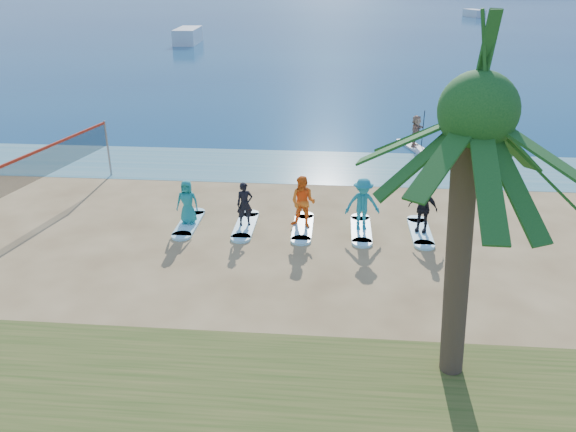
# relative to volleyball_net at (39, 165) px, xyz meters

# --- Properties ---
(ground) EXTENTS (600.00, 600.00, 0.00)m
(ground) POSITION_rel_volleyball_net_xyz_m (7.99, -4.07, -1.90)
(ground) COLOR tan
(ground) RESTS_ON ground
(shallow_water) EXTENTS (600.00, 600.00, 0.00)m
(shallow_water) POSITION_rel_volleyball_net_xyz_m (7.99, 6.43, -1.90)
(shallow_water) COLOR teal
(shallow_water) RESTS_ON ground
(ocean) EXTENTS (600.00, 600.00, 0.00)m
(ocean) POSITION_rel_volleyball_net_xyz_m (7.99, 155.93, -1.90)
(ocean) COLOR navy
(ocean) RESTS_ON ground
(volleyball_net) EXTENTS (1.71, 8.94, 2.50)m
(volleyball_net) POSITION_rel_volleyball_net_xyz_m (0.00, 0.00, 0.00)
(volleyball_net) COLOR gray
(volleyball_net) RESTS_ON ground
(palm_tree) EXTENTS (5.60, 5.60, 7.24)m
(palm_tree) POSITION_rel_volleyball_net_xyz_m (13.49, -8.22, 4.07)
(palm_tree) COLOR brown
(palm_tree) RESTS_ON ground
(paddleboard) EXTENTS (1.67, 3.06, 0.12)m
(paddleboard) POSITION_rel_volleyball_net_xyz_m (15.00, 9.93, -1.84)
(paddleboard) COLOR silver
(paddleboard) RESTS_ON ground
(paddleboarder) EXTENTS (0.91, 1.58, 1.63)m
(paddleboarder) POSITION_rel_volleyball_net_xyz_m (15.00, 9.93, -0.97)
(paddleboarder) COLOR tan
(paddleboarder) RESTS_ON paddleboard
(boat_offshore_a) EXTENTS (3.26, 7.94, 1.91)m
(boat_offshore_a) POSITION_rel_volleyball_net_xyz_m (-8.77, 56.33, -1.90)
(boat_offshore_a) COLOR silver
(boat_offshore_a) RESTS_ON ground
(boat_offshore_b) EXTENTS (3.89, 6.25, 1.52)m
(boat_offshore_b) POSITION_rel_volleyball_net_xyz_m (39.19, 109.51, -1.90)
(boat_offshore_b) COLOR silver
(boat_offshore_b) RESTS_ON ground
(surfboard_0) EXTENTS (0.70, 2.20, 0.09)m
(surfboard_0) POSITION_rel_volleyball_net_xyz_m (5.67, -0.64, -1.86)
(surfboard_0) COLOR #A4EEFF
(surfboard_0) RESTS_ON ground
(student_0) EXTENTS (0.79, 0.51, 1.61)m
(student_0) POSITION_rel_volleyball_net_xyz_m (5.67, -0.64, -1.01)
(student_0) COLOR teal
(student_0) RESTS_ON surfboard_0
(surfboard_1) EXTENTS (0.70, 2.20, 0.09)m
(surfboard_1) POSITION_rel_volleyball_net_xyz_m (7.74, -0.64, -1.86)
(surfboard_1) COLOR #A4EEFF
(surfboard_1) RESTS_ON ground
(student_1) EXTENTS (0.67, 0.55, 1.59)m
(student_1) POSITION_rel_volleyball_net_xyz_m (7.74, -0.64, -1.02)
(student_1) COLOR black
(student_1) RESTS_ON surfboard_1
(surfboard_2) EXTENTS (0.70, 2.20, 0.09)m
(surfboard_2) POSITION_rel_volleyball_net_xyz_m (9.82, -0.64, -1.86)
(surfboard_2) COLOR #A4EEFF
(surfboard_2) RESTS_ON ground
(student_2) EXTENTS (1.07, 0.93, 1.88)m
(student_2) POSITION_rel_volleyball_net_xyz_m (9.82, -0.64, -0.88)
(student_2) COLOR orange
(student_2) RESTS_ON surfboard_2
(surfboard_3) EXTENTS (0.70, 2.20, 0.09)m
(surfboard_3) POSITION_rel_volleyball_net_xyz_m (11.89, -0.64, -1.86)
(surfboard_3) COLOR #A4EEFF
(surfboard_3) RESTS_ON ground
(student_3) EXTENTS (1.29, 0.85, 1.87)m
(student_3) POSITION_rel_volleyball_net_xyz_m (11.89, -0.64, -0.88)
(student_3) COLOR teal
(student_3) RESTS_ON surfboard_3
(surfboard_4) EXTENTS (0.70, 2.20, 0.09)m
(surfboard_4) POSITION_rel_volleyball_net_xyz_m (13.96, -0.64, -1.86)
(surfboard_4) COLOR #A4EEFF
(surfboard_4) RESTS_ON ground
(student_4) EXTENTS (1.09, 0.74, 1.71)m
(student_4) POSITION_rel_volleyball_net_xyz_m (13.96, -0.64, -0.96)
(student_4) COLOR black
(student_4) RESTS_ON surfboard_4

